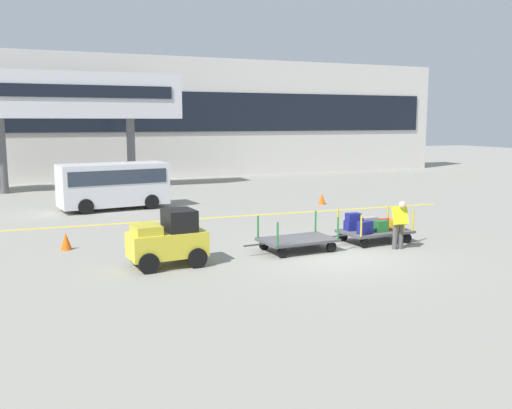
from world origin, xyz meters
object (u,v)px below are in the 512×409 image
(baggage_tug, at_px, (168,240))
(safety_cone_far, at_px, (66,241))
(baggage_cart_lead, at_px, (297,240))
(baggage_handler, at_px, (400,222))
(baggage_cart_middle, at_px, (373,228))
(shuttle_van, at_px, (113,182))
(safety_cone_near, at_px, (322,199))

(baggage_tug, height_order, safety_cone_far, baggage_tug)
(baggage_cart_lead, height_order, safety_cone_far, baggage_cart_lead)
(baggage_tug, relative_size, baggage_handler, 1.39)
(baggage_cart_middle, relative_size, shuttle_van, 0.61)
(baggage_cart_lead, distance_m, baggage_cart_middle, 2.95)
(baggage_cart_lead, distance_m, safety_cone_near, 10.17)
(safety_cone_far, bearing_deg, baggage_tug, -52.46)
(baggage_cart_middle, bearing_deg, baggage_tug, -176.14)
(baggage_handler, bearing_deg, baggage_tug, 173.87)
(baggage_tug, relative_size, safety_cone_far, 3.94)
(shuttle_van, bearing_deg, safety_cone_near, -14.09)
(baggage_tug, relative_size, baggage_cart_middle, 0.71)
(safety_cone_near, relative_size, safety_cone_far, 1.00)
(baggage_tug, xyz_separation_m, baggage_handler, (7.21, -0.77, 0.11))
(baggage_handler, relative_size, safety_cone_far, 2.84)
(safety_cone_near, bearing_deg, shuttle_van, 165.91)
(baggage_cart_middle, bearing_deg, safety_cone_far, 163.92)
(baggage_cart_lead, height_order, baggage_cart_middle, same)
(baggage_tug, xyz_separation_m, safety_cone_near, (9.78, 8.73, -0.48))
(baggage_cart_middle, distance_m, safety_cone_far, 9.97)
(baggage_cart_lead, bearing_deg, baggage_tug, -176.43)
(baggage_cart_middle, distance_m, shuttle_van, 12.70)
(baggage_cart_lead, relative_size, safety_cone_near, 5.53)
(baggage_tug, distance_m, safety_cone_near, 13.12)
(baggage_cart_lead, bearing_deg, shuttle_van, 109.92)
(safety_cone_far, bearing_deg, baggage_cart_lead, -24.17)
(baggage_handler, bearing_deg, safety_cone_far, 157.53)
(baggage_handler, bearing_deg, safety_cone_near, 74.90)
(baggage_cart_lead, distance_m, safety_cone_far, 7.28)
(baggage_handler, distance_m, shuttle_van, 13.82)
(baggage_cart_middle, bearing_deg, baggage_cart_lead, -175.73)
(baggage_cart_lead, xyz_separation_m, safety_cone_far, (-6.64, 2.98, -0.07))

